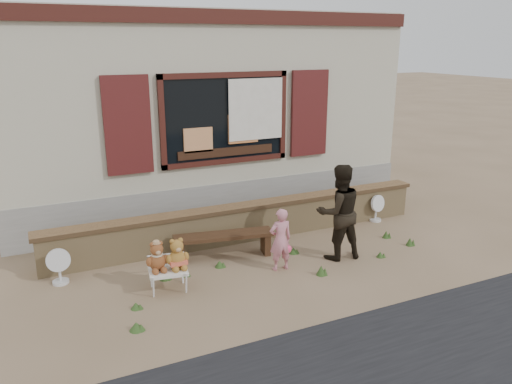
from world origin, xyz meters
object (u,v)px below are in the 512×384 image
folding_chair (168,271)px  teddy_bear_left (157,256)px  adult (339,212)px  bench (224,240)px  child (281,240)px  teddy_bear_right (177,253)px

folding_chair → teddy_bear_left: teddy_bear_left is taller
teddy_bear_left → adult: bearing=7.3°
bench → child: child is taller
folding_chair → adult: size_ratio=0.38×
teddy_bear_left → adult: size_ratio=0.28×
bench → adult: 1.93m
folding_chair → adult: adult is taller
teddy_bear_right → adult: 2.70m
teddy_bear_right → child: size_ratio=0.46×
teddy_bear_right → child: child is taller
folding_chair → teddy_bear_right: bearing=-0.0°
folding_chair → adult: bearing=7.6°
bench → teddy_bear_left: (-1.27, -0.70, 0.24)m
teddy_bear_right → adult: adult is taller
teddy_bear_right → adult: size_ratio=0.29×
bench → teddy_bear_right: bearing=-133.1°
folding_chair → adult: 2.87m
child → folding_chair: bearing=0.5°
child → teddy_bear_left: bearing=0.0°
folding_chair → teddy_bear_left: size_ratio=1.38×
child → adult: 1.10m
folding_chair → teddy_bear_left: (-0.14, 0.02, 0.25)m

